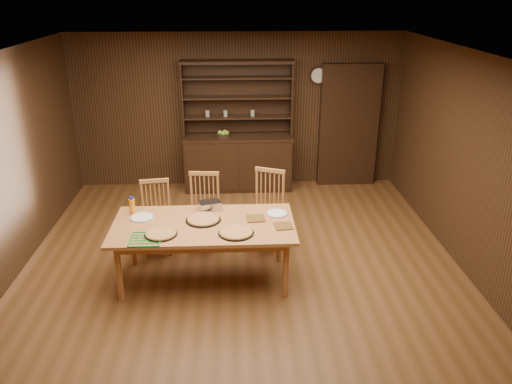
{
  "coord_description": "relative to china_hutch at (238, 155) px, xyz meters",
  "views": [
    {
      "loc": [
        -0.08,
        -5.34,
        3.31
      ],
      "look_at": [
        0.19,
        0.4,
        0.9
      ],
      "focal_mm": 35.0,
      "sensor_mm": 36.0,
      "label": 1
    }
  ],
  "objects": [
    {
      "name": "pizza_left",
      "position": [
        -0.89,
        -3.18,
        0.17
      ],
      "size": [
        0.36,
        0.36,
        0.04
      ],
      "color": "black",
      "rests_on": "dining_table"
    },
    {
      "name": "plate_right",
      "position": [
        0.43,
        -2.69,
        0.16
      ],
      "size": [
        0.26,
        0.26,
        0.02
      ],
      "color": "white",
      "rests_on": "dining_table"
    },
    {
      "name": "floor",
      "position": [
        0.0,
        -2.75,
        -0.6
      ],
      "size": [
        6.0,
        6.0,
        0.0
      ],
      "primitive_type": "plane",
      "color": "brown",
      "rests_on": "ground"
    },
    {
      "name": "pizza_center",
      "position": [
        -0.45,
        -2.84,
        0.17
      ],
      "size": [
        0.41,
        0.41,
        0.04
      ],
      "color": "black",
      "rests_on": "dining_table"
    },
    {
      "name": "foil_dish",
      "position": [
        -0.38,
        -2.52,
        0.21
      ],
      "size": [
        0.3,
        0.25,
        0.1
      ],
      "primitive_type": "cube",
      "rotation": [
        0.0,
        0.0,
        0.29
      ],
      "color": "silver",
      "rests_on": "dining_table"
    },
    {
      "name": "juice_bottle",
      "position": [
        -1.3,
        -2.6,
        0.26
      ],
      "size": [
        0.07,
        0.07,
        0.22
      ],
      "color": "orange",
      "rests_on": "dining_table"
    },
    {
      "name": "chair_center",
      "position": [
        -0.48,
        -2.03,
        -0.05
      ],
      "size": [
        0.45,
        0.44,
        1.02
      ],
      "rotation": [
        0.0,
        0.0,
        -0.09
      ],
      "color": "#C48E43",
      "rests_on": "floor"
    },
    {
      "name": "pizza_right",
      "position": [
        -0.07,
        -3.18,
        0.17
      ],
      "size": [
        0.4,
        0.4,
        0.04
      ],
      "color": "black",
      "rests_on": "dining_table"
    },
    {
      "name": "china_hutch",
      "position": [
        0.0,
        0.0,
        0.0
      ],
      "size": [
        1.84,
        0.52,
        2.17
      ],
      "color": "black",
      "rests_on": "floor"
    },
    {
      "name": "pot_holder_a",
      "position": [
        0.48,
        -3.04,
        0.16
      ],
      "size": [
        0.22,
        0.22,
        0.01
      ],
      "primitive_type": "cube",
      "rotation": [
        0.0,
        0.0,
        0.11
      ],
      "color": "#AA1813",
      "rests_on": "dining_table"
    },
    {
      "name": "chair_right",
      "position": [
        0.36,
        -2.05,
        -0.03
      ],
      "size": [
        0.56,
        0.55,
        1.06
      ],
      "rotation": [
        0.0,
        0.0,
        -0.4
      ],
      "color": "#C48E43",
      "rests_on": "floor"
    },
    {
      "name": "wall_clock",
      "position": [
        1.35,
        0.2,
        1.3
      ],
      "size": [
        0.3,
        0.05,
        0.3
      ],
      "color": "black",
      "rests_on": "room_shell"
    },
    {
      "name": "room_shell",
      "position": [
        0.0,
        -2.75,
        0.98
      ],
      "size": [
        6.0,
        6.0,
        6.0
      ],
      "color": "white",
      "rests_on": "floor"
    },
    {
      "name": "plate_left",
      "position": [
        -1.17,
        -2.73,
        0.16
      ],
      "size": [
        0.28,
        0.28,
        0.02
      ],
      "color": "white",
      "rests_on": "dining_table"
    },
    {
      "name": "pot_holder_b",
      "position": [
        0.17,
        -2.82,
        0.16
      ],
      "size": [
        0.22,
        0.22,
        0.02
      ],
      "primitive_type": "cube",
      "rotation": [
        0.0,
        0.0,
        0.08
      ],
      "color": "#AA1813",
      "rests_on": "dining_table"
    },
    {
      "name": "doorway",
      "position": [
        1.9,
        0.15,
        0.45
      ],
      "size": [
        1.0,
        0.18,
        2.1
      ],
      "primitive_type": "cube",
      "color": "black",
      "rests_on": "floor"
    },
    {
      "name": "fruit_bowl",
      "position": [
        -0.24,
        -0.07,
        0.39
      ],
      "size": [
        0.27,
        0.27,
        0.12
      ],
      "color": "black",
      "rests_on": "china_hutch"
    },
    {
      "name": "dining_table",
      "position": [
        -0.44,
        -2.92,
        0.08
      ],
      "size": [
        2.1,
        1.05,
        0.75
      ],
      "color": "#C28143",
      "rests_on": "floor"
    },
    {
      "name": "chair_left",
      "position": [
        -1.1,
        -2.13,
        -0.08
      ],
      "size": [
        0.45,
        0.43,
        0.97
      ],
      "rotation": [
        0.0,
        0.0,
        0.14
      ],
      "color": "#C48E43",
      "rests_on": "floor"
    },
    {
      "name": "cooling_rack",
      "position": [
        -1.04,
        -3.28,
        0.16
      ],
      "size": [
        0.35,
        0.35,
        0.02
      ],
      "primitive_type": null,
      "rotation": [
        0.0,
        0.0,
        -0.07
      ],
      "color": "#0C9D37",
      "rests_on": "dining_table"
    }
  ]
}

